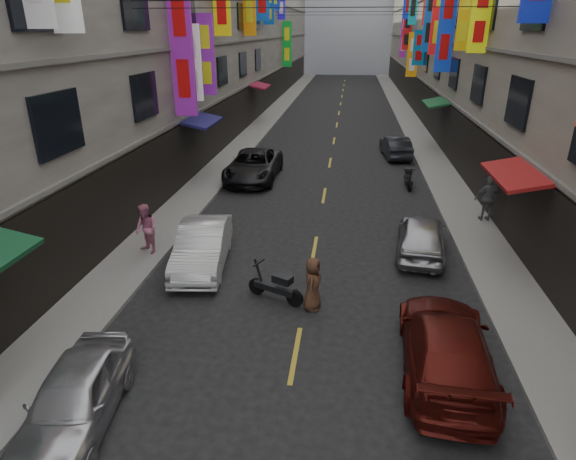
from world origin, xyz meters
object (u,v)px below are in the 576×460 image
(car_left_far, at_px, (254,165))
(pedestrian_crossing, at_px, (313,284))
(car_right_far, at_px, (396,147))
(pedestrian_lfar, at_px, (146,229))
(scooter_crossing, at_px, (276,287))
(pedestrian_rfar, at_px, (488,199))
(car_left_near, at_px, (75,397))
(car_right_mid, at_px, (421,235))
(car_right_near, at_px, (446,346))
(scooter_far_right, at_px, (408,178))
(car_left_mid, at_px, (202,246))

(car_left_far, height_order, pedestrian_crossing, pedestrian_crossing)
(car_right_far, distance_m, pedestrian_lfar, 17.73)
(scooter_crossing, bearing_deg, pedestrian_rfar, -22.34)
(car_left_near, distance_m, pedestrian_lfar, 7.66)
(pedestrian_rfar, relative_size, pedestrian_crossing, 1.18)
(scooter_crossing, relative_size, car_right_mid, 0.43)
(scooter_crossing, relative_size, car_right_near, 0.36)
(car_left_near, distance_m, car_right_far, 23.81)
(scooter_far_right, height_order, pedestrian_lfar, pedestrian_lfar)
(scooter_crossing, distance_m, car_right_far, 17.99)
(car_right_far, bearing_deg, car_left_far, 29.68)
(scooter_crossing, xyz_separation_m, car_left_mid, (-2.70, 1.87, 0.26))
(car_right_near, distance_m, pedestrian_crossing, 3.91)
(car_left_near, relative_size, car_right_mid, 0.93)
(scooter_crossing, bearing_deg, scooter_far_right, 1.50)
(car_right_near, bearing_deg, pedestrian_rfar, -105.01)
(car_left_far, height_order, car_right_near, car_left_far)
(pedestrian_rfar, bearing_deg, car_left_far, -30.67)
(car_left_near, height_order, car_right_far, car_right_far)
(scooter_crossing, bearing_deg, car_right_far, 9.42)
(car_left_mid, distance_m, pedestrian_lfar, 2.16)
(scooter_crossing, xyz_separation_m, car_right_far, (4.67, 17.37, 0.19))
(car_right_far, bearing_deg, car_left_mid, 57.83)
(pedestrian_lfar, bearing_deg, car_right_mid, 42.69)
(car_left_far, distance_m, pedestrian_crossing, 12.70)
(scooter_far_right, bearing_deg, pedestrian_lfar, 42.09)
(pedestrian_lfar, bearing_deg, pedestrian_rfar, 54.95)
(car_right_near, relative_size, car_right_mid, 1.19)
(car_right_far, bearing_deg, pedestrian_crossing, 71.70)
(scooter_far_right, xyz_separation_m, car_right_far, (-0.16, 5.97, 0.19))
(scooter_far_right, bearing_deg, scooter_crossing, 65.94)
(car_left_far, bearing_deg, pedestrian_lfar, -100.89)
(car_right_far, xyz_separation_m, pedestrian_crossing, (-3.61, -17.67, 0.14))
(pedestrian_lfar, distance_m, pedestrian_crossing, 6.43)
(car_right_near, bearing_deg, scooter_crossing, -27.96)
(car_left_near, relative_size, pedestrian_rfar, 2.04)
(car_right_near, bearing_deg, scooter_far_right, -88.98)
(car_left_far, distance_m, car_right_mid, 10.92)
(car_left_mid, relative_size, car_left_far, 0.81)
(pedestrian_lfar, bearing_deg, car_left_near, -43.52)
(scooter_far_right, relative_size, car_left_near, 0.49)
(scooter_crossing, height_order, car_right_near, car_right_near)
(car_left_mid, height_order, car_left_far, car_left_far)
(scooter_crossing, bearing_deg, car_left_mid, 79.83)
(car_left_far, height_order, car_right_mid, car_left_far)
(car_right_mid, xyz_separation_m, car_right_far, (0.19, 13.63, -0.04))
(car_left_near, relative_size, pedestrian_crossing, 2.40)
(car_left_far, height_order, pedestrian_lfar, pedestrian_lfar)
(car_left_near, height_order, car_right_near, car_right_near)
(scooter_crossing, relative_size, car_left_far, 0.32)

